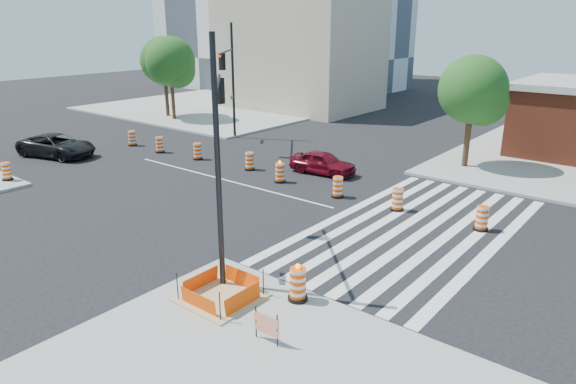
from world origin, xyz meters
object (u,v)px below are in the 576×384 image
signal_pole_se (218,132)px  signal_pole_nw (230,72)px  dark_suv (57,146)px  red_coupe (323,163)px

signal_pole_se → signal_pole_nw: bearing=-0.9°
dark_suv → signal_pole_nw: (5.79, 9.68, 4.14)m
signal_pole_nw → signal_pole_se: bearing=6.1°
red_coupe → dark_suv: (-15.23, -7.27, 0.06)m
dark_suv → signal_pole_se: size_ratio=0.66×
signal_pole_se → signal_pole_nw: signal_pole_nw is taller
dark_suv → signal_pole_nw: size_ratio=0.64×
red_coupe → signal_pole_se: size_ratio=0.49×
dark_suv → signal_pole_se: 20.01m
dark_suv → signal_pole_nw: 12.01m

